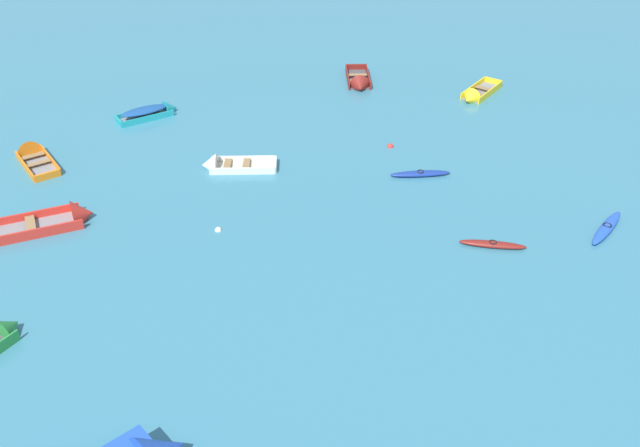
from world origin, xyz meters
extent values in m
ellipsoid|color=blue|center=(12.27, 19.64, 0.15)|extent=(2.90, 2.46, 0.30)
torus|color=black|center=(12.27, 19.64, 0.28)|extent=(0.56, 0.56, 0.06)
cube|color=#4C4C51|center=(6.43, 38.99, 0.06)|extent=(1.87, 3.36, 0.11)
cube|color=maroon|center=(7.09, 38.85, 0.23)|extent=(0.76, 3.25, 0.45)
cube|color=maroon|center=(5.78, 39.13, 0.23)|extent=(0.76, 3.25, 0.45)
cube|color=maroon|center=(6.77, 40.61, 0.23)|extent=(1.30, 0.40, 0.45)
cone|color=maroon|center=(6.08, 37.31, 0.25)|extent=(1.40, 1.00, 1.27)
cube|color=#937047|center=(6.47, 39.16, 0.32)|extent=(1.23, 0.58, 0.03)
cube|color=#937047|center=(6.27, 38.21, 0.32)|extent=(1.23, 0.58, 0.03)
cube|color=gray|center=(-12.71, 31.86, 0.04)|extent=(2.26, 3.37, 0.09)
cube|color=orange|center=(-13.32, 31.63, 0.18)|extent=(1.25, 3.09, 0.36)
cube|color=orange|center=(-12.10, 32.09, 0.18)|extent=(1.25, 3.09, 0.36)
cube|color=orange|center=(-12.12, 30.33, 0.18)|extent=(1.24, 0.58, 0.36)
cone|color=orange|center=(-13.32, 33.45, 0.20)|extent=(1.43, 1.15, 1.25)
cube|color=#937047|center=(-12.65, 31.70, 0.25)|extent=(1.21, 0.74, 0.03)
cube|color=#937047|center=(-12.99, 32.59, 0.25)|extent=(1.21, 0.74, 0.03)
cube|color=beige|center=(-2.54, 29.11, 0.05)|extent=(3.33, 1.83, 0.09)
cube|color=white|center=(-2.67, 28.50, 0.19)|extent=(3.22, 0.78, 0.37)
cube|color=white|center=(-2.40, 29.73, 0.19)|extent=(3.22, 0.78, 0.37)
cube|color=white|center=(-0.93, 28.76, 0.19)|extent=(0.39, 1.23, 0.37)
cone|color=white|center=(-4.21, 29.48, 0.20)|extent=(0.99, 1.34, 1.21)
cube|color=#937047|center=(-2.37, 29.08, 0.26)|extent=(0.58, 1.17, 0.03)
cube|color=#937047|center=(-3.31, 29.28, 0.26)|extent=(0.58, 1.17, 0.03)
cube|color=gray|center=(-7.16, 36.41, 0.04)|extent=(3.16, 1.94, 0.09)
cube|color=teal|center=(-7.33, 36.92, 0.18)|extent=(2.98, 1.08, 0.36)
cube|color=teal|center=(-6.98, 35.89, 0.18)|extent=(2.98, 1.08, 0.36)
cube|color=teal|center=(-8.63, 35.90, 0.18)|extent=(0.45, 1.05, 0.36)
cone|color=teal|center=(-5.62, 36.93, 0.20)|extent=(1.02, 1.22, 1.05)
cube|color=#937047|center=(-7.31, 36.35, 0.25)|extent=(0.62, 1.03, 0.03)
cube|color=#937047|center=(-6.45, 36.65, 0.25)|extent=(0.62, 1.03, 0.03)
ellipsoid|color=#19478C|center=(-7.16, 36.41, 0.47)|extent=(2.90, 1.81, 0.33)
cube|color=gray|center=(-12.31, 25.76, 0.06)|extent=(3.94, 2.00, 0.12)
cube|color=red|center=(-12.43, 26.51, 0.24)|extent=(3.89, 0.71, 0.48)
cube|color=red|center=(-12.19, 25.01, 0.24)|extent=(3.89, 0.71, 0.48)
cone|color=red|center=(-10.29, 26.08, 0.26)|extent=(1.12, 1.59, 1.46)
cube|color=#937047|center=(-12.51, 25.73, 0.34)|extent=(0.62, 1.41, 0.03)
cube|color=gray|center=(13.30, 35.13, 0.05)|extent=(3.18, 2.94, 0.10)
cube|color=yellow|center=(13.69, 34.68, 0.21)|extent=(2.61, 2.25, 0.42)
cube|color=yellow|center=(12.92, 35.58, 0.21)|extent=(2.61, 2.25, 0.42)
cube|color=yellow|center=(14.59, 36.22, 0.21)|extent=(0.84, 0.96, 0.42)
cone|color=yellow|center=(11.97, 33.99, 0.23)|extent=(1.32, 1.36, 1.13)
cube|color=#937047|center=(13.44, 35.24, 0.29)|extent=(0.95, 1.03, 0.03)
cube|color=#937047|center=(12.69, 34.60, 0.29)|extent=(0.95, 1.03, 0.03)
cone|color=#288C3D|center=(-12.64, 18.82, 0.26)|extent=(1.29, 1.29, 1.07)
ellipsoid|color=navy|center=(5.95, 26.21, 0.14)|extent=(3.08, 0.94, 0.27)
torus|color=black|center=(5.95, 26.21, 0.26)|extent=(0.42, 0.42, 0.06)
ellipsoid|color=maroon|center=(6.81, 19.68, 0.13)|extent=(2.81, 1.53, 0.26)
torus|color=black|center=(6.81, 19.68, 0.24)|extent=(0.45, 0.45, 0.05)
sphere|color=silver|center=(-4.47, 23.74, 0.00)|extent=(0.31, 0.31, 0.31)
sphere|color=red|center=(5.51, 29.60, 0.00)|extent=(0.37, 0.37, 0.37)
camera|label=1|loc=(-6.35, -3.02, 17.77)|focal=40.32mm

